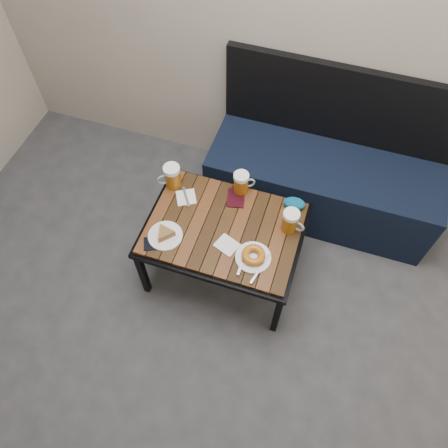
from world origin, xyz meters
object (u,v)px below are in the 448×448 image
(cafe_table, at_px, (224,231))
(plate_bagel, at_px, (253,256))
(beer_mug_left, at_px, (172,176))
(passport_burgundy, at_px, (236,198))
(knit_pouch, at_px, (294,203))
(beer_mug_right, at_px, (291,221))
(passport_navy, at_px, (155,243))
(plate_pie, at_px, (165,234))
(bench, at_px, (322,179))
(beer_mug_centre, at_px, (241,183))

(cafe_table, distance_m, plate_bagel, 0.25)
(beer_mug_left, bearing_deg, passport_burgundy, 150.84)
(cafe_table, relative_size, knit_pouch, 6.97)
(cafe_table, relative_size, beer_mug_right, 6.06)
(passport_burgundy, height_order, knit_pouch, knit_pouch)
(beer_mug_left, distance_m, passport_navy, 0.40)
(beer_mug_left, bearing_deg, plate_pie, 72.73)
(beer_mug_left, height_order, passport_navy, beer_mug_left)
(plate_bagel, height_order, passport_burgundy, plate_bagel)
(beer_mug_left, bearing_deg, knit_pouch, 153.31)
(cafe_table, relative_size, passport_burgundy, 6.39)
(bench, height_order, passport_burgundy, bench)
(passport_navy, bearing_deg, beer_mug_centre, 121.04)
(beer_mug_right, bearing_deg, plate_pie, -143.16)
(beer_mug_right, height_order, plate_pie, beer_mug_right)
(beer_mug_centre, height_order, knit_pouch, beer_mug_centre)
(bench, bearing_deg, beer_mug_left, -149.12)
(beer_mug_right, distance_m, passport_navy, 0.71)
(cafe_table, relative_size, beer_mug_left, 5.70)
(passport_navy, bearing_deg, passport_burgundy, 118.23)
(beer_mug_centre, bearing_deg, cafe_table, -123.71)
(beer_mug_right, xyz_separation_m, knit_pouch, (-0.01, 0.15, -0.04))
(bench, height_order, cafe_table, bench)
(plate_bagel, xyz_separation_m, knit_pouch, (0.12, 0.38, 0.01))
(cafe_table, distance_m, passport_navy, 0.38)
(knit_pouch, bearing_deg, plate_bagel, -107.60)
(cafe_table, xyz_separation_m, beer_mug_right, (0.33, 0.10, 0.11))
(bench, xyz_separation_m, beer_mug_centre, (-0.42, -0.40, 0.27))
(beer_mug_right, bearing_deg, plate_bagel, -105.19)
(beer_mug_left, distance_m, beer_mug_centre, 0.39)
(bench, xyz_separation_m, beer_mug_left, (-0.80, -0.48, 0.27))
(beer_mug_left, distance_m, beer_mug_right, 0.70)
(plate_pie, height_order, passport_burgundy, plate_pie)
(passport_navy, relative_size, knit_pouch, 0.94)
(beer_mug_centre, bearing_deg, passport_navy, -155.02)
(bench, height_order, plate_bagel, bench)
(beer_mug_centre, distance_m, plate_pie, 0.51)
(passport_navy, xyz_separation_m, knit_pouch, (0.63, 0.46, 0.02))
(passport_burgundy, bearing_deg, bench, 33.97)
(knit_pouch, bearing_deg, beer_mug_left, -174.34)
(bench, bearing_deg, plate_pie, -131.18)
(cafe_table, relative_size, plate_pie, 4.62)
(cafe_table, distance_m, passport_burgundy, 0.21)
(beer_mug_left, xyz_separation_m, plate_pie, (0.09, -0.33, -0.05))
(plate_pie, xyz_separation_m, plate_bagel, (0.47, 0.02, 0.00))
(passport_burgundy, bearing_deg, beer_mug_centre, 67.03)
(cafe_table, xyz_separation_m, beer_mug_centre, (0.01, 0.26, 0.11))
(plate_pie, distance_m, knit_pouch, 0.72)
(bench, relative_size, beer_mug_left, 9.50)
(plate_bagel, xyz_separation_m, passport_navy, (-0.51, -0.08, -0.02))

